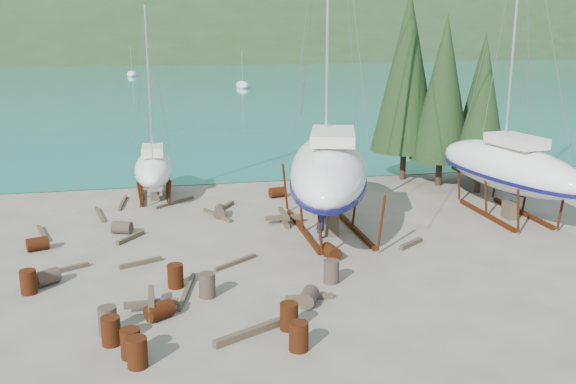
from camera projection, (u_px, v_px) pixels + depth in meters
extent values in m
plane|color=#635D4E|center=(270.00, 272.00, 24.87)|extent=(600.00, 600.00, 0.00)
plane|color=#1B7387|center=(159.00, 47.00, 323.59)|extent=(700.00, 700.00, 0.00)
ellipsoid|color=#25381C|center=(159.00, 47.00, 328.33)|extent=(800.00, 360.00, 110.00)
cube|color=beige|center=(99.00, 52.00, 200.59)|extent=(6.00, 5.00, 4.00)
cube|color=#A54C2D|center=(98.00, 43.00, 199.89)|extent=(6.60, 5.60, 1.60)
cube|color=beige|center=(257.00, 51.00, 210.52)|extent=(6.00, 5.00, 4.00)
cube|color=#A54C2D|center=(257.00, 42.00, 209.83)|extent=(6.60, 5.60, 1.60)
cylinder|color=black|center=(439.00, 172.00, 38.54)|extent=(0.36, 0.36, 1.60)
cone|color=black|center=(444.00, 89.00, 37.30)|extent=(3.60, 3.60, 8.40)
cylinder|color=black|center=(478.00, 181.00, 36.97)|extent=(0.36, 0.36, 1.36)
cone|color=black|center=(483.00, 107.00, 35.92)|extent=(3.06, 3.06, 7.14)
cylinder|color=black|center=(403.00, 165.00, 40.11)|extent=(0.36, 0.36, 1.84)
cone|color=black|center=(407.00, 72.00, 38.69)|extent=(4.14, 4.14, 9.66)
cylinder|color=black|center=(476.00, 168.00, 40.10)|extent=(0.36, 0.36, 1.44)
cone|color=black|center=(482.00, 96.00, 38.99)|extent=(3.24, 3.24, 7.56)
ellipsoid|color=white|center=(242.00, 85.00, 102.63)|extent=(2.00, 5.00, 1.40)
cylinder|color=silver|center=(242.00, 67.00, 101.93)|extent=(0.08, 0.08, 5.00)
ellipsoid|color=white|center=(132.00, 74.00, 127.51)|extent=(2.00, 5.00, 1.40)
cylinder|color=silver|center=(131.00, 60.00, 126.80)|extent=(0.08, 0.08, 5.00)
ellipsoid|color=white|center=(329.00, 169.00, 29.32)|extent=(6.60, 12.25, 2.74)
cube|color=#0E0D43|center=(332.00, 192.00, 28.99)|extent=(0.84, 2.10, 1.00)
cube|color=silver|center=(333.00, 136.00, 28.36)|extent=(2.80, 3.92, 0.50)
cube|color=#51270E|center=(303.00, 230.00, 29.79)|extent=(0.18, 6.47, 0.20)
cube|color=#51270E|center=(352.00, 227.00, 30.27)|extent=(0.18, 6.47, 0.20)
cube|color=brown|center=(331.00, 223.00, 29.36)|extent=(0.50, 0.80, 1.07)
ellipsoid|color=white|center=(508.00, 167.00, 31.82)|extent=(4.48, 10.18, 2.33)
cube|color=#0E0D43|center=(512.00, 183.00, 31.53)|extent=(0.54, 1.79, 1.00)
cube|color=silver|center=(516.00, 141.00, 31.00)|extent=(2.05, 3.18, 0.50)
cylinder|color=silver|center=(516.00, 18.00, 30.51)|extent=(0.14, 0.14, 11.81)
cube|color=#51270E|center=(486.00, 215.00, 32.22)|extent=(0.18, 5.41, 0.20)
cube|color=#51270E|center=(522.00, 213.00, 32.61)|extent=(0.18, 5.41, 0.20)
cube|color=brown|center=(510.00, 210.00, 31.87)|extent=(0.50, 0.80, 0.84)
ellipsoid|color=white|center=(154.00, 169.00, 35.41)|extent=(2.20, 6.54, 1.67)
cube|color=#0E0D43|center=(154.00, 177.00, 35.20)|extent=(0.28, 1.17, 1.00)
cube|color=silver|center=(153.00, 151.00, 34.84)|extent=(1.17, 1.97, 0.50)
cylinder|color=silver|center=(149.00, 80.00, 34.52)|extent=(0.14, 0.14, 7.79)
cube|color=#51270E|center=(142.00, 197.00, 35.66)|extent=(0.18, 3.57, 0.20)
cube|color=#51270E|center=(168.00, 196.00, 35.94)|extent=(0.18, 3.57, 0.20)
cube|color=brown|center=(155.00, 196.00, 35.48)|extent=(0.50, 0.80, 0.33)
imported|color=navy|center=(321.00, 220.00, 28.59)|extent=(0.65, 0.77, 1.79)
cylinder|color=#51270E|center=(131.00, 343.00, 18.35)|extent=(0.58, 0.58, 0.88)
cylinder|color=#2D2823|center=(308.00, 297.00, 21.89)|extent=(0.91, 1.05, 0.58)
cylinder|color=#51270E|center=(38.00, 244.00, 27.30)|extent=(1.02, 0.84, 0.58)
cylinder|color=#51270E|center=(299.00, 336.00, 18.77)|extent=(0.58, 0.58, 0.88)
cylinder|color=#51270E|center=(277.00, 192.00, 35.89)|extent=(0.98, 0.74, 0.58)
cylinder|color=#2D2823|center=(207.00, 285.00, 22.51)|extent=(0.58, 0.58, 0.88)
cylinder|color=#51270E|center=(331.00, 252.00, 26.34)|extent=(0.73, 0.97, 0.58)
cylinder|color=#51270E|center=(289.00, 316.00, 20.08)|extent=(0.58, 0.58, 0.88)
cylinder|color=#51270E|center=(28.00, 282.00, 22.80)|extent=(0.58, 0.58, 0.88)
cylinder|color=#2D2823|center=(122.00, 228.00, 29.53)|extent=(1.03, 0.86, 0.58)
cylinder|color=#51270E|center=(111.00, 331.00, 19.11)|extent=(0.58, 0.58, 0.88)
cylinder|color=#2D2823|center=(220.00, 212.00, 32.11)|extent=(0.70, 0.96, 0.58)
cylinder|color=#51270E|center=(160.00, 311.00, 20.84)|extent=(1.05, 0.98, 0.58)
cylinder|color=#51270E|center=(137.00, 353.00, 17.83)|extent=(0.58, 0.58, 0.88)
cylinder|color=#51270E|center=(175.00, 276.00, 23.36)|extent=(0.58, 0.58, 0.88)
cylinder|color=#2D2823|center=(47.00, 277.00, 23.62)|extent=(1.05, 0.99, 0.58)
cylinder|color=#2D2823|center=(108.00, 320.00, 19.79)|extent=(0.58, 0.58, 0.88)
cylinder|color=#2D2823|center=(331.00, 271.00, 23.79)|extent=(0.58, 0.58, 0.88)
cube|color=brown|center=(123.00, 203.00, 34.54)|extent=(0.40, 2.82, 0.14)
cube|color=brown|center=(411.00, 244.00, 27.90)|extent=(1.43, 1.13, 0.19)
cube|color=brown|center=(187.00, 291.00, 22.92)|extent=(0.83, 3.11, 0.15)
cube|color=brown|center=(141.00, 263.00, 25.67)|extent=(1.71, 0.88, 0.17)
cube|color=brown|center=(224.00, 207.00, 33.61)|extent=(1.21, 1.81, 0.19)
cube|color=brown|center=(310.00, 297.00, 22.38)|extent=(1.68, 0.26, 0.17)
cube|color=brown|center=(130.00, 238.00, 28.72)|extent=(1.24, 1.58, 0.19)
cube|color=brown|center=(175.00, 202.00, 34.63)|extent=(2.14, 1.91, 0.15)
cube|color=brown|center=(217.00, 215.00, 32.22)|extent=(1.25, 2.39, 0.16)
cube|color=brown|center=(235.00, 262.00, 25.73)|extent=(1.88, 1.46, 0.15)
cube|color=brown|center=(63.00, 270.00, 24.91)|extent=(1.91, 1.11, 0.17)
cube|color=brown|center=(100.00, 214.00, 32.39)|extent=(0.67, 2.63, 0.15)
cube|color=brown|center=(255.00, 330.00, 19.85)|extent=(2.76, 1.57, 0.23)
cube|color=brown|center=(43.00, 234.00, 29.34)|extent=(0.86, 2.36, 0.16)
cube|color=brown|center=(152.00, 309.00, 21.39)|extent=(0.20, 1.80, 0.20)
cube|color=brown|center=(152.00, 304.00, 21.34)|extent=(1.80, 0.20, 0.20)
cube|color=brown|center=(151.00, 298.00, 21.30)|extent=(0.20, 1.80, 0.20)
cube|color=brown|center=(284.00, 222.00, 31.10)|extent=(0.20, 1.80, 0.20)
cube|color=brown|center=(284.00, 218.00, 31.05)|extent=(1.80, 0.20, 0.20)
cube|color=brown|center=(284.00, 214.00, 31.00)|extent=(0.20, 1.80, 0.20)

